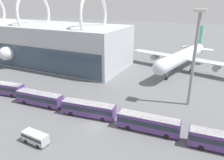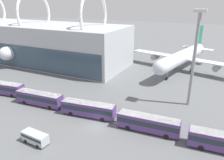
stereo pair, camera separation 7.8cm
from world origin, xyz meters
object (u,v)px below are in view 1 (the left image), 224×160
(airliner_at_gate_far, at_px, (183,56))
(shuttle_bus_2, at_px, (39,98))
(shuttle_bus_3, at_px, (88,108))
(shuttle_bus_1, at_px, (3,87))
(floodlight_mast, at_px, (195,48))
(service_van_foreground, at_px, (35,137))
(airliner_at_gate_near, at_px, (37,46))
(shuttle_bus_4, at_px, (148,122))

(airliner_at_gate_far, distance_m, shuttle_bus_2, 51.50)
(shuttle_bus_3, bearing_deg, shuttle_bus_1, 172.53)
(floodlight_mast, bearing_deg, shuttle_bus_1, -161.93)
(shuttle_bus_2, relative_size, shuttle_bus_3, 0.99)
(shuttle_bus_3, xyz_separation_m, service_van_foreground, (-3.58, -12.57, -0.69))
(airliner_at_gate_near, xyz_separation_m, shuttle_bus_1, (18.41, -33.00, -3.65))
(shuttle_bus_3, xyz_separation_m, floodlight_mast, (19.37, 15.63, 12.21))
(shuttle_bus_4, bearing_deg, shuttle_bus_1, 176.03)
(shuttle_bus_3, relative_size, shuttle_bus_4, 1.01)
(service_van_foreground, height_order, floodlight_mast, floodlight_mast)
(shuttle_bus_3, distance_m, shuttle_bus_4, 13.73)
(service_van_foreground, xyz_separation_m, floodlight_mast, (22.95, 28.20, 12.90))
(airliner_at_gate_near, relative_size, shuttle_bus_4, 2.85)
(airliner_at_gate_far, bearing_deg, airliner_at_gate_near, -67.32)
(airliner_at_gate_near, distance_m, shuttle_bus_3, 56.83)
(shuttle_bus_2, height_order, shuttle_bus_4, same)
(airliner_at_gate_near, relative_size, floodlight_mast, 1.56)
(shuttle_bus_2, relative_size, floodlight_mast, 0.55)
(service_van_foreground, bearing_deg, airliner_at_gate_near, 136.49)
(shuttle_bus_1, relative_size, service_van_foreground, 2.35)
(shuttle_bus_4, distance_m, floodlight_mast, 20.63)
(shuttle_bus_1, height_order, service_van_foreground, shuttle_bus_1)
(airliner_at_gate_near, bearing_deg, shuttle_bus_3, 55.98)
(airliner_at_gate_far, height_order, shuttle_bus_4, airliner_at_gate_far)
(airliner_at_gate_far, xyz_separation_m, service_van_foreground, (-17.13, -55.65, -4.19))
(shuttle_bus_2, xyz_separation_m, shuttle_bus_3, (13.73, 0.46, 0.00))
(shuttle_bus_1, bearing_deg, airliner_at_gate_near, 112.40)
(shuttle_bus_2, height_order, shuttle_bus_3, same)
(airliner_at_gate_far, height_order, shuttle_bus_3, airliner_at_gate_far)
(airliner_at_gate_far, xyz_separation_m, shuttle_bus_3, (-13.55, -43.08, -3.50))
(shuttle_bus_2, xyz_separation_m, service_van_foreground, (10.15, -12.11, -0.69))
(airliner_at_gate_near, bearing_deg, airliner_at_gate_far, 101.30)
(airliner_at_gate_near, distance_m, service_van_foreground, 62.58)
(airliner_at_gate_near, height_order, airliner_at_gate_far, airliner_at_gate_far)
(airliner_at_gate_far, distance_m, floodlight_mast, 29.38)
(airliner_at_gate_far, height_order, shuttle_bus_1, airliner_at_gate_far)
(shuttle_bus_1, relative_size, floodlight_mast, 0.55)
(shuttle_bus_2, relative_size, service_van_foreground, 2.34)
(shuttle_bus_1, xyz_separation_m, shuttle_bus_2, (13.73, -0.81, 0.00))
(shuttle_bus_2, xyz_separation_m, shuttle_bus_4, (27.47, 0.46, 0.00))
(shuttle_bus_3, xyz_separation_m, shuttle_bus_4, (13.73, -0.00, 0.00))
(shuttle_bus_2, bearing_deg, airliner_at_gate_far, 53.97)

